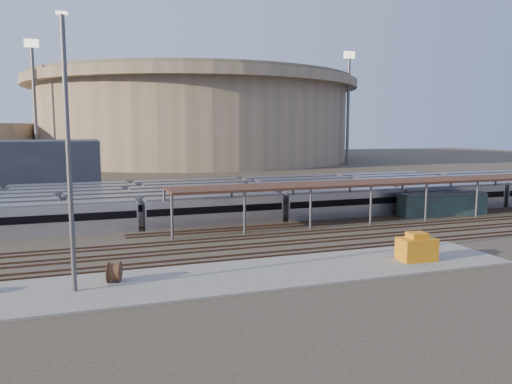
{
  "coord_description": "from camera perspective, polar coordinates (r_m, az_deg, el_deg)",
  "views": [
    {
      "loc": [
        -17.22,
        -53.88,
        12.43
      ],
      "look_at": [
        5.72,
        12.0,
        3.5
      ],
      "focal_mm": 35.0,
      "sensor_mm": 36.0,
      "label": 1
    }
  ],
  "objects": [
    {
      "name": "subway_trains",
      "position": [
        75.66,
        -4.22,
        -0.8
      ],
      "size": [
        131.71,
        23.9,
        3.6
      ],
      "color": "silver",
      "rests_on": "ground"
    },
    {
      "name": "floodlight_0",
      "position": [
        164.58,
        -23.98,
        9.54
      ],
      "size": [
        4.0,
        1.0,
        38.4
      ],
      "color": "#525256",
      "rests_on": "ground"
    },
    {
      "name": "empty_tracks",
      "position": [
        53.27,
        0.2,
        -6.09
      ],
      "size": [
        170.0,
        9.62,
        0.18
      ],
      "color": "#4C3323",
      "rests_on": "ground"
    },
    {
      "name": "stadium",
      "position": [
        198.46,
        -6.99,
        8.41
      ],
      "size": [
        124.0,
        124.0,
        32.5
      ],
      "color": "#8B745E",
      "rests_on": "ground"
    },
    {
      "name": "inspection_shed",
      "position": [
        70.31,
        14.84,
        0.98
      ],
      "size": [
        60.3,
        6.0,
        5.3
      ],
      "color": "#525256",
      "rests_on": "ground"
    },
    {
      "name": "floodlight_3",
      "position": [
        214.16,
        -17.49,
        9.16
      ],
      "size": [
        4.0,
        1.0,
        38.4
      ],
      "color": "#525256",
      "rests_on": "ground"
    },
    {
      "name": "ground",
      "position": [
        57.91,
        -1.45,
        -5.1
      ],
      "size": [
        420.0,
        420.0,
        0.0
      ],
      "primitive_type": "plane",
      "color": "#383026",
      "rests_on": "ground"
    },
    {
      "name": "yard_light_pole",
      "position": [
        39.04,
        -20.65,
        3.99
      ],
      "size": [
        0.81,
        0.36,
        20.41
      ],
      "color": "#525256",
      "rests_on": "apron"
    },
    {
      "name": "cable_reel_east",
      "position": [
        41.91,
        -15.9,
        -8.78
      ],
      "size": [
        1.33,
        1.83,
        1.64
      ],
      "primitive_type": "cylinder",
      "rotation": [
        0.0,
        1.57,
        -0.28
      ],
      "color": "brown",
      "rests_on": "apron"
    },
    {
      "name": "yellow_equipment",
      "position": [
        49.07,
        17.89,
        -6.23
      ],
      "size": [
        3.48,
        2.3,
        2.1
      ],
      "primitive_type": "cube",
      "rotation": [
        0.0,
        0.0,
        -0.06
      ],
      "color": "#C67812",
      "rests_on": "apron"
    },
    {
      "name": "floodlight_2",
      "position": [
        177.07,
        10.49,
        9.84
      ],
      "size": [
        4.0,
        1.0,
        38.4
      ],
      "color": "#525256",
      "rests_on": "ground"
    },
    {
      "name": "teal_boxcar",
      "position": [
        76.26,
        20.52,
        -1.37
      ],
      "size": [
        13.39,
        3.44,
        3.09
      ],
      "primitive_type": "cube",
      "rotation": [
        0.0,
        0.0,
        -0.07
      ],
      "color": "#20504F",
      "rests_on": "ground"
    },
    {
      "name": "apron",
      "position": [
        42.58,
        -1.7,
        -9.54
      ],
      "size": [
        50.0,
        9.0,
        0.2
      ],
      "primitive_type": "cube",
      "color": "gray",
      "rests_on": "ground"
    }
  ]
}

